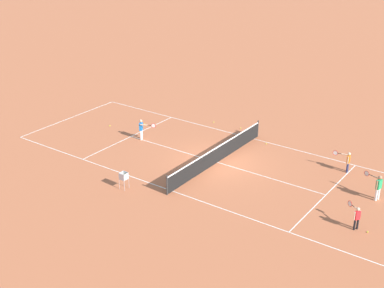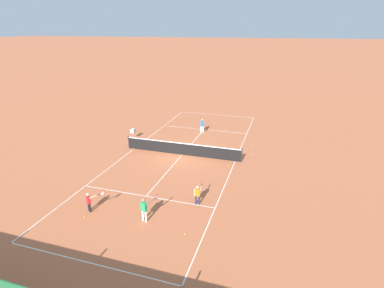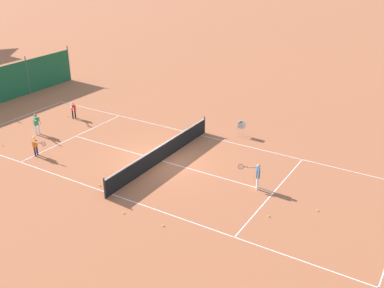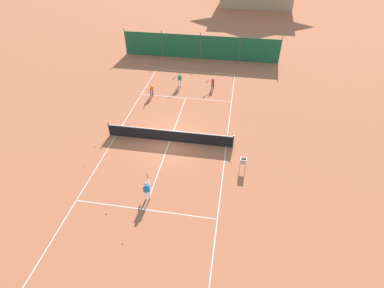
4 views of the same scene
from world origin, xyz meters
name	(u,v)px [view 4 (image 4 of 4)]	position (x,y,z in m)	size (l,w,h in m)	color
ground_plane	(170,141)	(0.00, 0.00, 0.00)	(600.00, 600.00, 0.00)	#B7603D
court_line_markings	(170,141)	(0.00, 0.00, 0.00)	(8.25, 23.85, 0.01)	white
tennis_net	(169,136)	(0.00, 0.00, 0.50)	(9.18, 0.08, 1.06)	#2D2D2D
windscreen_fence_far	(200,47)	(0.00, 15.50, 1.31)	(17.28, 0.08, 2.90)	#1E6038
player_far_baseline	(151,89)	(-3.08, 6.25, 0.67)	(0.38, 1.00, 1.14)	#23284C
player_near_baseline	(212,82)	(2.14, 8.64, 0.65)	(0.75, 0.79, 1.10)	black
player_near_service	(179,79)	(-0.99, 8.55, 0.76)	(0.66, 1.02, 1.31)	white
player_far_service	(147,189)	(-0.05, -5.54, 0.75)	(0.46, 1.10, 1.30)	white
tennis_ball_alley_right	(95,146)	(-5.08, -1.52, 0.03)	(0.07, 0.07, 0.07)	#CCE033
tennis_ball_alley_left	(84,165)	(-4.97, -3.53, 0.03)	(0.07, 0.07, 0.07)	#CCE033
tennis_ball_service_box	(124,128)	(-3.82, 1.01, 0.03)	(0.07, 0.07, 0.07)	#CCE033
tennis_ball_mid_court	(106,213)	(-2.01, -7.01, 0.03)	(0.07, 0.07, 0.07)	#CCE033
tennis_ball_near_corner	(123,243)	(-0.47, -8.66, 0.03)	(0.07, 0.07, 0.07)	#CCE033
tennis_ball_far_corner	(213,85)	(2.13, 9.20, 0.03)	(0.07, 0.07, 0.07)	#CCE033
tennis_ball_by_net_left	(158,82)	(-3.24, 8.99, 0.03)	(0.07, 0.07, 0.07)	#CCE033
ball_hopper	(243,162)	(5.30, -2.16, 0.66)	(0.36, 0.36, 0.89)	#B7B7BC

